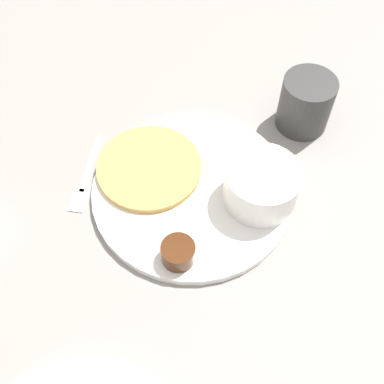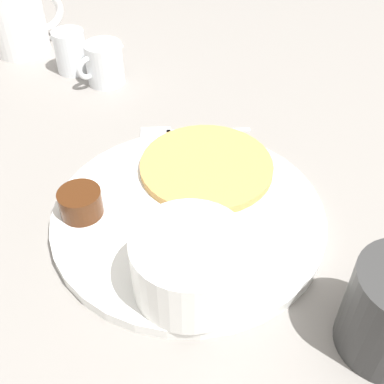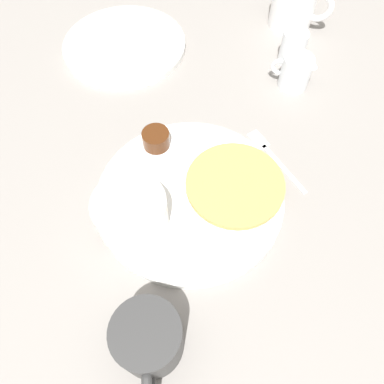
{
  "view_description": "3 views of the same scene",
  "coord_description": "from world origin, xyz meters",
  "px_view_note": "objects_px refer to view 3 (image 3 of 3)",
  "views": [
    {
      "loc": [
        0.03,
        0.37,
        0.56
      ],
      "look_at": [
        0.0,
        0.02,
        0.03
      ],
      "focal_mm": 45.0,
      "sensor_mm": 36.0,
      "label": 1
    },
    {
      "loc": [
        -0.33,
        0.09,
        0.36
      ],
      "look_at": [
        0.01,
        -0.01,
        0.03
      ],
      "focal_mm": 45.0,
      "sensor_mm": 36.0,
      "label": 2
    },
    {
      "loc": [
        -0.19,
        -0.2,
        0.49
      ],
      "look_at": [
        -0.01,
        -0.01,
        0.04
      ],
      "focal_mm": 35.0,
      "sensor_mm": 36.0,
      "label": 3
    }
  ],
  "objects_px": {
    "coffee_mug": "(149,341)",
    "second_mug": "(296,1)",
    "creamer_pitcher_far": "(293,47)",
    "fork": "(271,153)",
    "bowl": "(131,212)",
    "creamer_pitcher_near": "(295,72)",
    "plate": "(190,196)"
  },
  "relations": [
    {
      "from": "coffee_mug",
      "to": "second_mug",
      "type": "relative_size",
      "value": 0.81
    },
    {
      "from": "creamer_pitcher_far",
      "to": "fork",
      "type": "distance_m",
      "value": 0.23
    },
    {
      "from": "bowl",
      "to": "creamer_pitcher_near",
      "type": "bearing_deg",
      "value": 2.79
    },
    {
      "from": "creamer_pitcher_far",
      "to": "second_mug",
      "type": "relative_size",
      "value": 0.55
    },
    {
      "from": "fork",
      "to": "creamer_pitcher_near",
      "type": "bearing_deg",
      "value": 26.25
    },
    {
      "from": "second_mug",
      "to": "creamer_pitcher_near",
      "type": "bearing_deg",
      "value": -141.08
    },
    {
      "from": "plate",
      "to": "creamer_pitcher_far",
      "type": "height_order",
      "value": "creamer_pitcher_far"
    },
    {
      "from": "coffee_mug",
      "to": "second_mug",
      "type": "height_order",
      "value": "second_mug"
    },
    {
      "from": "coffee_mug",
      "to": "fork",
      "type": "distance_m",
      "value": 0.34
    },
    {
      "from": "plate",
      "to": "second_mug",
      "type": "height_order",
      "value": "second_mug"
    },
    {
      "from": "plate",
      "to": "second_mug",
      "type": "distance_m",
      "value": 0.46
    },
    {
      "from": "creamer_pitcher_far",
      "to": "coffee_mug",
      "type": "bearing_deg",
      "value": -159.12
    },
    {
      "from": "plate",
      "to": "bowl",
      "type": "bearing_deg",
      "value": 165.66
    },
    {
      "from": "creamer_pitcher_near",
      "to": "plate",
      "type": "bearing_deg",
      "value": -172.1
    },
    {
      "from": "coffee_mug",
      "to": "creamer_pitcher_far",
      "type": "relative_size",
      "value": 1.47
    },
    {
      "from": "coffee_mug",
      "to": "fork",
      "type": "bearing_deg",
      "value": 14.48
    },
    {
      "from": "coffee_mug",
      "to": "creamer_pitcher_far",
      "type": "distance_m",
      "value": 0.56
    },
    {
      "from": "coffee_mug",
      "to": "creamer_pitcher_near",
      "type": "height_order",
      "value": "coffee_mug"
    },
    {
      "from": "bowl",
      "to": "plate",
      "type": "bearing_deg",
      "value": -14.34
    },
    {
      "from": "coffee_mug",
      "to": "creamer_pitcher_near",
      "type": "bearing_deg",
      "value": 18.35
    },
    {
      "from": "coffee_mug",
      "to": "plate",
      "type": "bearing_deg",
      "value": 33.26
    },
    {
      "from": "plate",
      "to": "creamer_pitcher_far",
      "type": "xyz_separation_m",
      "value": [
        0.35,
        0.08,
        0.03
      ]
    },
    {
      "from": "creamer_pitcher_far",
      "to": "plate",
      "type": "bearing_deg",
      "value": -166.48
    },
    {
      "from": "bowl",
      "to": "creamer_pitcher_far",
      "type": "relative_size",
      "value": 1.54
    },
    {
      "from": "creamer_pitcher_far",
      "to": "fork",
      "type": "height_order",
      "value": "creamer_pitcher_far"
    },
    {
      "from": "plate",
      "to": "fork",
      "type": "xyz_separation_m",
      "value": [
        0.15,
        -0.03,
        -0.0
      ]
    },
    {
      "from": "creamer_pitcher_near",
      "to": "creamer_pitcher_far",
      "type": "distance_m",
      "value": 0.06
    },
    {
      "from": "plate",
      "to": "creamer_pitcher_near",
      "type": "height_order",
      "value": "creamer_pitcher_near"
    },
    {
      "from": "plate",
      "to": "creamer_pitcher_far",
      "type": "distance_m",
      "value": 0.36
    },
    {
      "from": "plate",
      "to": "creamer_pitcher_near",
      "type": "bearing_deg",
      "value": 7.9
    },
    {
      "from": "second_mug",
      "to": "fork",
      "type": "bearing_deg",
      "value": -147.24
    },
    {
      "from": "plate",
      "to": "coffee_mug",
      "type": "height_order",
      "value": "coffee_mug"
    }
  ]
}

